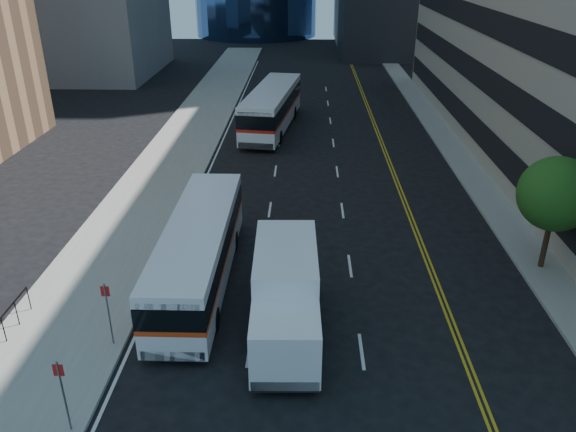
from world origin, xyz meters
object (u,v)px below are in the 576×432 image
object	(u,v)px
bus_rear	(272,107)
box_truck	(286,296)
bus_front	(199,250)
street_tree	(556,194)

from	to	relation	value
bus_rear	box_truck	xyz separation A→B (m)	(2.00, -26.54, -0.09)
bus_front	bus_rear	bearing A→B (deg)	85.61
bus_rear	box_truck	size ratio (longest dim) A/B	1.91
bus_front	box_truck	world-z (taller)	box_truck
street_tree	bus_rear	size ratio (longest dim) A/B	0.40
street_tree	bus_rear	world-z (taller)	street_tree
street_tree	box_truck	world-z (taller)	street_tree
bus_front	box_truck	xyz separation A→B (m)	(3.76, -3.48, 0.11)
bus_front	box_truck	distance (m)	5.12
street_tree	bus_rear	bearing A→B (deg)	121.64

